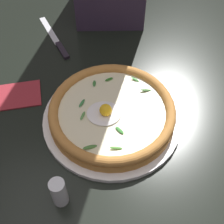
# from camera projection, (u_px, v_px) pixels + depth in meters

# --- Properties ---
(ground_plane) EXTENTS (2.40, 2.40, 0.03)m
(ground_plane) POSITION_uv_depth(u_px,v_px,m) (95.00, 127.00, 0.78)
(ground_plane) COLOR black
(ground_plane) RESTS_ON ground
(pizza_plate) EXTENTS (0.34, 0.34, 0.01)m
(pizza_plate) POSITION_uv_depth(u_px,v_px,m) (112.00, 118.00, 0.77)
(pizza_plate) COLOR white
(pizza_plate) RESTS_ON ground
(pizza) EXTENTS (0.31, 0.31, 0.06)m
(pizza) POSITION_uv_depth(u_px,v_px,m) (112.00, 112.00, 0.74)
(pizza) COLOR #BD7B34
(pizza) RESTS_ON pizza_plate
(table_knife) EXTENTS (0.13, 0.21, 0.01)m
(table_knife) POSITION_uv_depth(u_px,v_px,m) (58.00, 43.00, 0.95)
(table_knife) COLOR silver
(table_knife) RESTS_ON ground
(folded_napkin) EXTENTS (0.16, 0.12, 0.01)m
(folded_napkin) POSITION_uv_depth(u_px,v_px,m) (14.00, 95.00, 0.81)
(folded_napkin) COLOR maroon
(folded_napkin) RESTS_ON ground
(pepper_shaker) EXTENTS (0.03, 0.03, 0.08)m
(pepper_shaker) POSITION_uv_depth(u_px,v_px,m) (59.00, 192.00, 0.61)
(pepper_shaker) COLOR silver
(pepper_shaker) RESTS_ON ground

